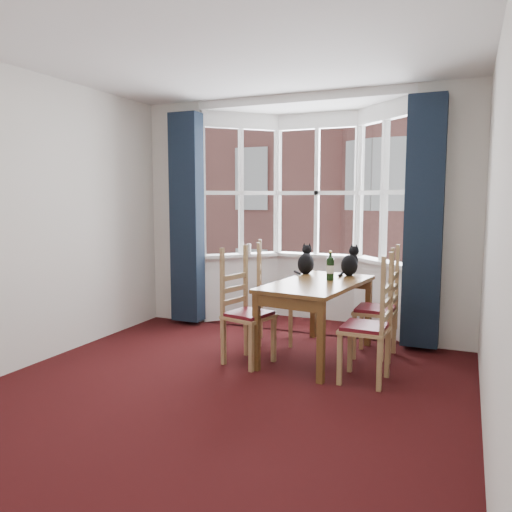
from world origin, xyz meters
The scene contains 20 objects.
floor centered at (0.00, 0.00, 0.00)m, with size 4.50×4.50×0.00m, color black.
ceiling centered at (0.00, 0.00, 2.80)m, with size 4.50×4.50×0.00m, color white.
wall_left centered at (-2.00, 0.00, 1.40)m, with size 4.50×4.50×0.00m, color silver.
wall_right centered at (2.00, 0.00, 1.40)m, with size 4.50×4.50×0.00m, color silver.
wall_back_pier_left centered at (-1.65, 2.25, 1.40)m, with size 0.70×0.12×2.80m, color silver.
wall_back_pier_right centered at (1.65, 2.25, 1.40)m, with size 0.70×0.12×2.80m, color silver.
bay_window centered at (0.00, 2.75, 1.40)m, with size 2.76×0.94×2.80m.
curtain_left centered at (-1.42, 2.07, 1.35)m, with size 0.38×0.22×2.60m, color #162232.
curtain_right centered at (1.42, 2.07, 1.35)m, with size 0.38×0.22×2.60m, color #162232.
dining_table centered at (0.48, 1.40, 0.68)m, with size 0.93×1.49×0.77m.
chair_left_near centered at (-0.17, 0.98, 0.47)m, with size 0.49×0.50×0.92m.
chair_left_far centered at (-0.18, 1.69, 0.47)m, with size 0.52×0.53×0.92m.
chair_right_near centered at (1.14, 0.91, 0.47)m, with size 0.41×0.43×0.92m.
chair_right_far centered at (1.11, 1.66, 0.47)m, with size 0.40×0.42×0.92m.
cat_left centered at (0.21, 1.89, 0.90)m, with size 0.22×0.28×0.34m.
cat_right centered at (0.68, 1.95, 0.91)m, with size 0.25×0.29×0.35m.
wine_bottle centered at (0.57, 1.55, 0.91)m, with size 0.08×0.08×0.30m.
candle_tall centered at (-0.80, 2.60, 0.94)m, with size 0.06×0.06×0.14m, color white.
street centered at (0.00, 32.25, -6.00)m, with size 80.00×80.00×0.00m, color #333335.
tenement_building centered at (0.00, 14.01, 1.60)m, with size 18.40×7.80×15.20m.
Camera 1 is at (1.84, -3.38, 1.62)m, focal length 35.00 mm.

